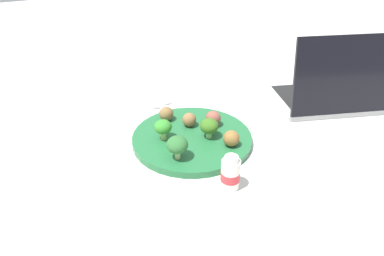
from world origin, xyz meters
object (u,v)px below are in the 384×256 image
meatball_front_right (231,138)px  yogurt_bottle (230,174)px  knife (151,98)px  meatball_far_rim (213,118)px  napkin (157,97)px  fork (163,96)px  laptop (334,91)px  broccoli_floret_front_left (177,145)px  broccoli_floret_center (163,127)px  plate (192,138)px  meatball_back_left (189,120)px  meatball_mid_left (166,114)px  broccoli_floret_mid_left (209,126)px

meatball_front_right → yogurt_bottle: size_ratio=0.50×
meatball_front_right → knife: bearing=-167.9°
meatball_far_rim → napkin: size_ratio=0.22×
fork → laptop: bearing=59.1°
laptop → broccoli_floret_front_left: bearing=-83.0°
broccoli_floret_center → fork: (-0.23, 0.09, -0.04)m
plate → meatball_far_rim: 0.07m
meatball_back_left → knife: (-0.20, -0.02, -0.03)m
meatball_back_left → knife: size_ratio=0.23×
meatball_back_left → broccoli_floret_front_left: bearing=-36.4°
meatball_far_rim → broccoli_floret_center: bearing=-88.7°
plate → meatball_back_left: size_ratio=8.18×
napkin → knife: knife is taller
meatball_back_left → meatball_front_right: (0.12, 0.05, 0.00)m
meatball_front_right → fork: meatball_front_right is taller
meatball_back_left → yogurt_bottle: (0.22, -0.02, -0.00)m
fork → knife: bearing=-95.2°
broccoli_floret_center → napkin: (-0.24, 0.07, -0.04)m
plate → meatball_front_right: meatball_front_right is taller
meatball_mid_left → meatball_far_rim: size_ratio=0.95×
knife → fork: bearing=84.8°
meatball_mid_left → broccoli_floret_mid_left: bearing=25.5°
broccoli_floret_center → knife: (-0.23, 0.06, -0.04)m
broccoli_floret_center → meatball_back_left: bearing=108.7°
broccoli_floret_mid_left → meatball_far_rim: 0.06m
meatball_back_left → napkin: (-0.21, -0.00, -0.03)m
yogurt_bottle → meatball_far_rim: bearing=159.4°
broccoli_floret_mid_left → yogurt_bottle: 0.16m
broccoli_floret_front_left → meatball_back_left: size_ratio=1.54×
meatball_far_rim → knife: bearing=-161.5°
broccoli_floret_mid_left → napkin: (-0.28, -0.02, -0.04)m
broccoli_floret_mid_left → meatball_front_right: broccoli_floret_mid_left is taller
broccoli_floret_mid_left → laptop: 0.41m
plate → broccoli_floret_mid_left: 0.05m
meatball_back_left → meatball_mid_left: meatball_mid_left is taller
meatball_back_left → yogurt_bottle: size_ratio=0.47×
yogurt_bottle → meatball_mid_left: bearing=-176.3°
broccoli_floret_front_left → meatball_front_right: broccoli_floret_front_left is taller
broccoli_floret_center → fork: bearing=158.0°
plate → meatball_mid_left: (-0.09, -0.03, 0.03)m
broccoli_floret_center → broccoli_floret_front_left: 0.08m
broccoli_floret_center → fork: broccoli_floret_center is taller
meatball_mid_left → napkin: 0.16m
meatball_far_rim → laptop: 0.37m
plate → broccoli_floret_front_left: size_ratio=5.33×
napkin → yogurt_bottle: yogurt_bottle is taller
plate → broccoli_floret_center: bearing=-103.2°
meatball_far_rim → broccoli_floret_mid_left: bearing=-39.1°
meatball_far_rim → fork: meatball_far_rim is taller
plate → broccoli_floret_front_left: (0.07, -0.07, 0.04)m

